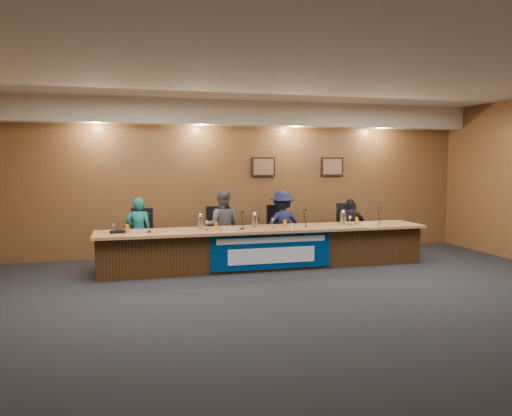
% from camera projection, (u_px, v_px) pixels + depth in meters
% --- Properties ---
extents(floor, '(10.00, 10.00, 0.00)m').
position_uv_depth(floor, '(313.00, 302.00, 6.98)').
color(floor, black).
rests_on(floor, ground).
extents(ceiling, '(10.00, 8.00, 0.04)m').
position_uv_depth(ceiling, '(315.00, 69.00, 6.68)').
color(ceiling, silver).
rests_on(ceiling, wall_back).
extents(wall_back, '(10.00, 0.04, 3.20)m').
position_uv_depth(wall_back, '(245.00, 179.00, 10.68)').
color(wall_back, brown).
rests_on(wall_back, floor).
extents(soffit, '(10.00, 0.50, 0.50)m').
position_uv_depth(soffit, '(248.00, 114.00, 10.31)').
color(soffit, beige).
rests_on(soffit, wall_back).
extents(dais_body, '(6.00, 0.80, 0.70)m').
position_uv_depth(dais_body, '(265.00, 249.00, 9.25)').
color(dais_body, '#3D2310').
rests_on(dais_body, floor).
extents(dais_top, '(6.10, 0.95, 0.05)m').
position_uv_depth(dais_top, '(266.00, 229.00, 9.17)').
color(dais_top, '#A77145').
rests_on(dais_top, dais_body).
extents(banner, '(2.20, 0.02, 0.65)m').
position_uv_depth(banner, '(272.00, 251.00, 8.85)').
color(banner, navy).
rests_on(banner, dais_body).
extents(banner_text_upper, '(2.00, 0.01, 0.10)m').
position_uv_depth(banner_text_upper, '(272.00, 240.00, 8.82)').
color(banner_text_upper, silver).
rests_on(banner_text_upper, banner).
extents(banner_text_lower, '(1.60, 0.01, 0.28)m').
position_uv_depth(banner_text_lower, '(272.00, 256.00, 8.85)').
color(banner_text_lower, silver).
rests_on(banner_text_lower, banner).
extents(wall_photo_left, '(0.52, 0.04, 0.42)m').
position_uv_depth(wall_photo_left, '(263.00, 167.00, 10.73)').
color(wall_photo_left, black).
rests_on(wall_photo_left, wall_back).
extents(wall_photo_right, '(0.52, 0.04, 0.42)m').
position_uv_depth(wall_photo_right, '(332.00, 167.00, 11.14)').
color(wall_photo_right, black).
rests_on(wall_photo_right, wall_back).
extents(panelist_a, '(0.50, 0.36, 1.30)m').
position_uv_depth(panelist_a, '(139.00, 232.00, 9.31)').
color(panelist_a, '#135D58').
rests_on(panelist_a, floor).
extents(panelist_b, '(0.81, 0.70, 1.43)m').
position_uv_depth(panelist_b, '(222.00, 226.00, 9.71)').
color(panelist_b, '#56555B').
rests_on(panelist_b, floor).
extents(panelist_c, '(0.93, 0.58, 1.38)m').
position_uv_depth(panelist_c, '(282.00, 225.00, 10.03)').
color(panelist_c, '#13183A').
rests_on(panelist_c, floor).
extents(panelist_d, '(0.75, 0.43, 1.20)m').
position_uv_depth(panelist_d, '(351.00, 227.00, 10.43)').
color(panelist_d, black).
rests_on(panelist_d, floor).
extents(office_chair_a, '(0.62, 0.62, 0.08)m').
position_uv_depth(office_chair_a, '(139.00, 240.00, 9.42)').
color(office_chair_a, black).
rests_on(office_chair_a, floor).
extents(office_chair_b, '(0.59, 0.59, 0.08)m').
position_uv_depth(office_chair_b, '(221.00, 237.00, 9.83)').
color(office_chair_b, black).
rests_on(office_chair_b, floor).
extents(office_chair_c, '(0.54, 0.54, 0.08)m').
position_uv_depth(office_chair_c, '(281.00, 235.00, 10.15)').
color(office_chair_c, black).
rests_on(office_chair_c, floor).
extents(office_chair_d, '(0.56, 0.56, 0.08)m').
position_uv_depth(office_chair_d, '(348.00, 232.00, 10.53)').
color(office_chair_d, black).
rests_on(office_chair_d, floor).
extents(nameplate_a, '(0.24, 0.08, 0.10)m').
position_uv_depth(nameplate_a, '(139.00, 232.00, 8.34)').
color(nameplate_a, white).
rests_on(nameplate_a, dais_top).
extents(microphone_a, '(0.07, 0.07, 0.02)m').
position_uv_depth(microphone_a, '(149.00, 232.00, 8.56)').
color(microphone_a, black).
rests_on(microphone_a, dais_top).
extents(juice_glass_a, '(0.06, 0.06, 0.15)m').
position_uv_depth(juice_glass_a, '(127.00, 229.00, 8.45)').
color(juice_glass_a, orange).
rests_on(juice_glass_a, dais_top).
extents(water_glass_a, '(0.08, 0.08, 0.18)m').
position_uv_depth(water_glass_a, '(114.00, 228.00, 8.39)').
color(water_glass_a, silver).
rests_on(water_glass_a, dais_top).
extents(nameplate_b, '(0.24, 0.08, 0.10)m').
position_uv_depth(nameplate_b, '(231.00, 228.00, 8.77)').
color(nameplate_b, white).
rests_on(nameplate_b, dais_top).
extents(microphone_b, '(0.07, 0.07, 0.02)m').
position_uv_depth(microphone_b, '(242.00, 229.00, 8.95)').
color(microphone_b, black).
rests_on(microphone_b, dais_top).
extents(juice_glass_b, '(0.06, 0.06, 0.15)m').
position_uv_depth(juice_glass_b, '(216.00, 226.00, 8.85)').
color(juice_glass_b, orange).
rests_on(juice_glass_b, dais_top).
extents(water_glass_b, '(0.08, 0.08, 0.18)m').
position_uv_depth(water_glass_b, '(207.00, 225.00, 8.82)').
color(water_glass_b, silver).
rests_on(water_glass_b, dais_top).
extents(nameplate_c, '(0.24, 0.08, 0.10)m').
position_uv_depth(nameplate_c, '(299.00, 226.00, 9.02)').
color(nameplate_c, white).
rests_on(nameplate_c, dais_top).
extents(microphone_c, '(0.07, 0.07, 0.02)m').
position_uv_depth(microphone_c, '(304.00, 226.00, 9.28)').
color(microphone_c, black).
rests_on(microphone_c, dais_top).
extents(juice_glass_c, '(0.06, 0.06, 0.15)m').
position_uv_depth(juice_glass_c, '(285.00, 224.00, 9.17)').
color(juice_glass_c, orange).
rests_on(juice_glass_c, dais_top).
extents(water_glass_c, '(0.08, 0.08, 0.18)m').
position_uv_depth(water_glass_c, '(273.00, 223.00, 9.18)').
color(water_glass_c, silver).
rests_on(water_glass_c, dais_top).
extents(nameplate_d, '(0.24, 0.08, 0.10)m').
position_uv_depth(nameplate_d, '(373.00, 224.00, 9.43)').
color(nameplate_d, white).
rests_on(nameplate_d, dais_top).
extents(microphone_d, '(0.07, 0.07, 0.02)m').
position_uv_depth(microphone_d, '(378.00, 224.00, 9.64)').
color(microphone_d, black).
rests_on(microphone_d, dais_top).
extents(juice_glass_d, '(0.06, 0.06, 0.15)m').
position_uv_depth(juice_glass_d, '(357.00, 221.00, 9.58)').
color(juice_glass_d, orange).
rests_on(juice_glass_d, dais_top).
extents(water_glass_d, '(0.08, 0.08, 0.18)m').
position_uv_depth(water_glass_d, '(350.00, 220.00, 9.56)').
color(water_glass_d, silver).
rests_on(water_glass_d, dais_top).
extents(carafe_left, '(0.11, 0.11, 0.23)m').
position_uv_depth(carafe_left, '(200.00, 223.00, 8.95)').
color(carafe_left, silver).
rests_on(carafe_left, dais_top).
extents(carafe_mid, '(0.12, 0.12, 0.23)m').
position_uv_depth(carafe_mid, '(255.00, 221.00, 9.21)').
color(carafe_mid, silver).
rests_on(carafe_mid, dais_top).
extents(carafe_right, '(0.12, 0.12, 0.22)m').
position_uv_depth(carafe_right, '(343.00, 219.00, 9.65)').
color(carafe_right, silver).
rests_on(carafe_right, dais_top).
extents(speakerphone, '(0.32, 0.32, 0.05)m').
position_uv_depth(speakerphone, '(118.00, 231.00, 8.50)').
color(speakerphone, black).
rests_on(speakerphone, dais_top).
extents(paper_stack, '(0.26, 0.33, 0.01)m').
position_uv_depth(paper_stack, '(369.00, 224.00, 9.66)').
color(paper_stack, white).
rests_on(paper_stack, dais_top).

